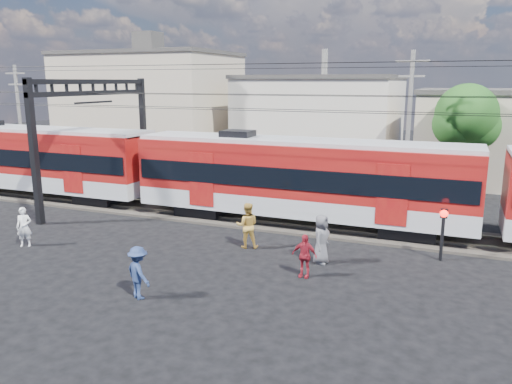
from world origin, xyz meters
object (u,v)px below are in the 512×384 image
(commuter_train, at_px, (304,177))
(crossing_signal, at_px, (443,225))
(pedestrian_c, at_px, (138,273))
(pedestrian_a, at_px, (24,227))

(commuter_train, xyz_separation_m, crossing_signal, (6.36, -2.60, -0.96))
(pedestrian_c, height_order, crossing_signal, crossing_signal)
(commuter_train, relative_size, pedestrian_c, 29.07)
(pedestrian_c, xyz_separation_m, crossing_signal, (8.86, 7.29, 0.58))
(pedestrian_a, distance_m, crossing_signal, 17.05)
(pedestrian_c, relative_size, crossing_signal, 0.83)
(pedestrian_c, distance_m, crossing_signal, 11.49)
(pedestrian_a, relative_size, pedestrian_c, 0.97)
(commuter_train, bearing_deg, pedestrian_c, -104.21)
(commuter_train, relative_size, crossing_signal, 24.17)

